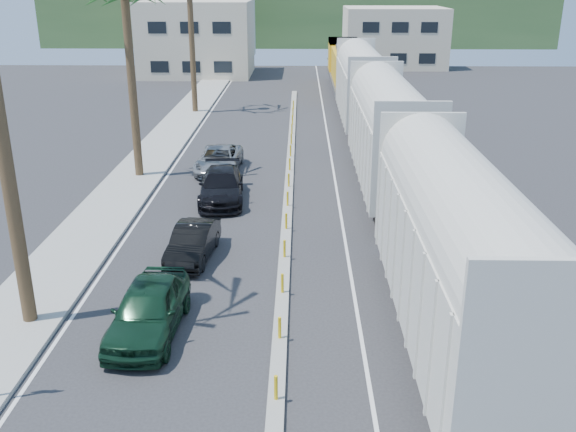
% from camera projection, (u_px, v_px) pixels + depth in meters
% --- Properties ---
extents(sidewalk, '(3.00, 90.00, 0.15)m').
position_uv_depth(sidewalk, '(148.00, 161.00, 38.30)').
color(sidewalk, gray).
rests_on(sidewalk, ground).
extents(rails, '(1.56, 100.00, 0.06)m').
position_uv_depth(rails, '(369.00, 150.00, 40.88)').
color(rails, black).
rests_on(rails, ground).
extents(median, '(0.45, 60.00, 0.85)m').
position_uv_depth(median, '(289.00, 188.00, 33.42)').
color(median, gray).
rests_on(median, ground).
extents(lane_markings, '(9.42, 90.00, 0.01)m').
position_uv_depth(lane_markings, '(254.00, 163.00, 38.21)').
color(lane_markings, silver).
rests_on(lane_markings, ground).
extents(freight_train, '(3.00, 60.94, 5.85)m').
position_uv_depth(freight_train, '(376.00, 114.00, 37.40)').
color(freight_train, beige).
rests_on(freight_train, ground).
extents(buildings, '(38.00, 27.00, 10.00)m').
position_uv_depth(buildings, '(245.00, 29.00, 80.47)').
color(buildings, beige).
rests_on(buildings, ground).
extents(hillside, '(80.00, 20.00, 12.00)m').
position_uv_depth(hillside, '(298.00, 6.00, 106.34)').
color(hillside, '#385628').
rests_on(hillside, ground).
extents(car_lead, '(2.28, 4.97, 1.65)m').
position_uv_depth(car_lead, '(148.00, 309.00, 19.67)').
color(car_lead, black).
rests_on(car_lead, ground).
extents(car_second, '(2.12, 4.31, 1.34)m').
position_uv_depth(car_second, '(193.00, 242.00, 25.03)').
color(car_second, black).
rests_on(car_second, ground).
extents(car_third, '(2.96, 5.56, 1.52)m').
position_uv_depth(car_third, '(221.00, 186.00, 31.52)').
color(car_third, black).
rests_on(car_third, ground).
extents(car_rear, '(2.69, 5.17, 1.39)m').
position_uv_depth(car_rear, '(219.00, 159.00, 36.37)').
color(car_rear, '#929496').
rests_on(car_rear, ground).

